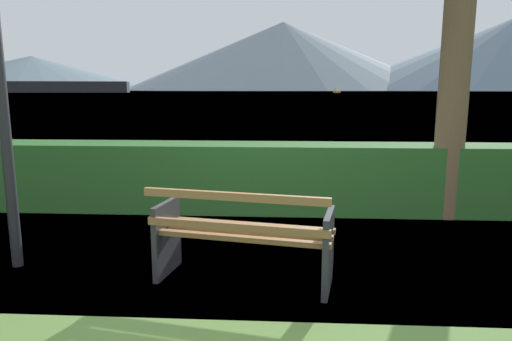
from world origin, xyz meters
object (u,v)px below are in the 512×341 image
at_px(fishing_boat_near, 78,91).
at_px(sailboat_mid, 337,91).
at_px(cargo_ship_large, 23,83).
at_px(park_bench, 243,237).

bearing_deg(fishing_boat_near, sailboat_mid, -15.50).
distance_m(cargo_ship_large, fishing_boat_near, 46.14).
relative_size(park_bench, sailboat_mid, 0.23).
relative_size(cargo_ship_large, sailboat_mid, 12.28).
distance_m(park_bench, fishing_boat_near, 282.13).
distance_m(park_bench, cargo_ship_large, 244.34).
bearing_deg(cargo_ship_large, park_bench, -59.56).
bearing_deg(sailboat_mid, park_bench, -96.78).
relative_size(park_bench, cargo_ship_large, 0.02).
height_order(park_bench, fishing_boat_near, fishing_boat_near).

